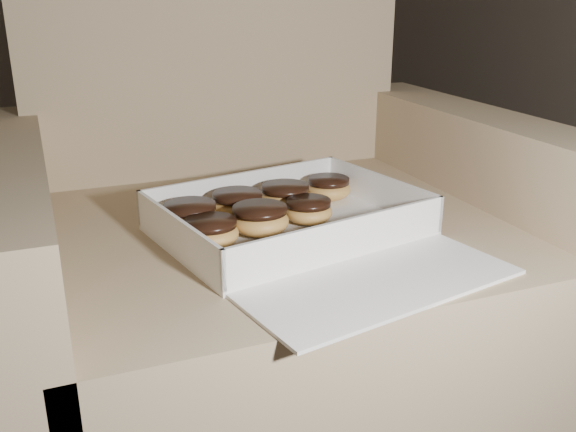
{
  "coord_description": "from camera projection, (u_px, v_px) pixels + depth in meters",
  "views": [
    {
      "loc": [
        0.12,
        -0.98,
        0.81
      ],
      "look_at": [
        0.46,
        -0.12,
        0.47
      ],
      "focal_mm": 40.0,
      "sensor_mm": 36.0,
      "label": 1
    }
  ],
  "objects": [
    {
      "name": "donut_g",
      "position": [
        285.0,
        197.0,
        1.07
      ],
      "size": [
        0.09,
        0.09,
        0.04
      ],
      "color": "#EAA452",
      "rests_on": "bakery_box"
    },
    {
      "name": "donut_f",
      "position": [
        190.0,
        216.0,
        0.98
      ],
      "size": [
        0.09,
        0.09,
        0.04
      ],
      "color": "#EAA452",
      "rests_on": "bakery_box"
    },
    {
      "name": "armchair",
      "position": [
        264.0,
        275.0,
        1.16
      ],
      "size": [
        0.94,
        0.79,
        0.98
      ],
      "color": "tan",
      "rests_on": "floor"
    },
    {
      "name": "donut_c",
      "position": [
        329.0,
        188.0,
        1.13
      ],
      "size": [
        0.08,
        0.08,
        0.04
      ],
      "color": "#EAA452",
      "rests_on": "bakery_box"
    },
    {
      "name": "crumb_c",
      "position": [
        316.0,
        240.0,
        0.95
      ],
      "size": [
        0.01,
        0.01,
        0.0
      ],
      "primitive_type": "ellipsoid",
      "color": "black",
      "rests_on": "bakery_box"
    },
    {
      "name": "donut_d",
      "position": [
        308.0,
        210.0,
        1.02
      ],
      "size": [
        0.08,
        0.08,
        0.04
      ],
      "color": "#EAA452",
      "rests_on": "bakery_box"
    },
    {
      "name": "bakery_box",
      "position": [
        304.0,
        232.0,
        0.97
      ],
      "size": [
        0.46,
        0.51,
        0.06
      ],
      "rotation": [
        0.0,
        0.0,
        0.2
      ],
      "color": "white",
      "rests_on": "armchair"
    },
    {
      "name": "crumb_e",
      "position": [
        288.0,
        236.0,
        0.96
      ],
      "size": [
        0.01,
        0.01,
        0.0
      ],
      "primitive_type": "ellipsoid",
      "color": "black",
      "rests_on": "bakery_box"
    },
    {
      "name": "crumb_d",
      "position": [
        394.0,
        215.0,
        1.05
      ],
      "size": [
        0.01,
        0.01,
        0.0
      ],
      "primitive_type": "ellipsoid",
      "color": "black",
      "rests_on": "bakery_box"
    },
    {
      "name": "crumb_b",
      "position": [
        263.0,
        251.0,
        0.91
      ],
      "size": [
        0.01,
        0.01,
        0.0
      ],
      "primitive_type": "ellipsoid",
      "color": "black",
      "rests_on": "bakery_box"
    },
    {
      "name": "donut_b",
      "position": [
        211.0,
        232.0,
        0.92
      ],
      "size": [
        0.08,
        0.08,
        0.04
      ],
      "color": "#EAA452",
      "rests_on": "bakery_box"
    },
    {
      "name": "donut_a",
      "position": [
        260.0,
        219.0,
        0.97
      ],
      "size": [
        0.09,
        0.09,
        0.04
      ],
      "color": "#EAA452",
      "rests_on": "bakery_box"
    },
    {
      "name": "donut_e",
      "position": [
        238.0,
        204.0,
        1.04
      ],
      "size": [
        0.09,
        0.09,
        0.04
      ],
      "color": "#EAA452",
      "rests_on": "bakery_box"
    },
    {
      "name": "crumb_a",
      "position": [
        303.0,
        238.0,
        0.96
      ],
      "size": [
        0.01,
        0.01,
        0.0
      ],
      "primitive_type": "ellipsoid",
      "color": "black",
      "rests_on": "bakery_box"
    }
  ]
}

